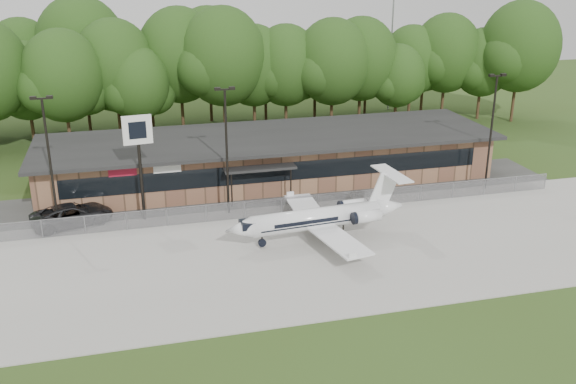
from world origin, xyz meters
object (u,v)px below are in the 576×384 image
object	(u,v)px
terminal	(269,157)
suv	(72,215)
business_jet	(322,218)
pole_sign	(138,141)

from	to	relation	value
terminal	suv	distance (m)	18.34
terminal	business_jet	size ratio (longest dim) A/B	2.98
business_jet	pole_sign	size ratio (longest dim) A/B	1.64
business_jet	pole_sign	bearing A→B (deg)	145.67
suv	terminal	bearing A→B (deg)	-85.21
business_jet	suv	distance (m)	19.20
terminal	suv	size ratio (longest dim) A/B	6.73
terminal	business_jet	distance (m)	14.14
terminal	pole_sign	distance (m)	14.29
terminal	pole_sign	size ratio (longest dim) A/B	4.89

